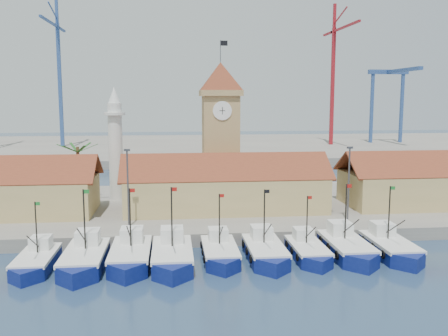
{
  "coord_description": "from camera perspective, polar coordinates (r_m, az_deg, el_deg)",
  "views": [
    {
      "loc": [
        -6.99,
        -44.76,
        16.17
      ],
      "look_at": [
        -0.34,
        18.0,
        7.34
      ],
      "focal_mm": 40.0,
      "sensor_mm": 36.0,
      "label": 1
    }
  ],
  "objects": [
    {
      "name": "crane_blue_near",
      "position": [
        155.49,
        -18.4,
        10.99
      ],
      "size": [
        1.0,
        29.5,
        42.72
      ],
      "color": "#2D4D8B",
      "rests_on": "terminal"
    },
    {
      "name": "boat_2",
      "position": [
        50.17,
        -10.66,
        -10.0
      ],
      "size": [
        3.81,
        10.45,
        7.91
      ],
      "color": "navy",
      "rests_on": "ground"
    },
    {
      "name": "quay",
      "position": [
        70.82,
        -0.23,
        -4.61
      ],
      "size": [
        140.0,
        32.0,
        1.5
      ],
      "primitive_type": "cube",
      "color": "gray",
      "rests_on": "ground"
    },
    {
      "name": "boat_5",
      "position": [
        50.95,
        4.77,
        -9.65
      ],
      "size": [
        3.62,
        9.91,
        7.5
      ],
      "color": "navy",
      "rests_on": "ground"
    },
    {
      "name": "crane_red_right",
      "position": [
        156.83,
        12.48,
        11.1
      ],
      "size": [
        1.0,
        30.71,
        42.18
      ],
      "color": "maroon",
      "rests_on": "terminal"
    },
    {
      "name": "boat_0",
      "position": [
        51.38,
        -20.72,
        -10.09
      ],
      "size": [
        3.28,
        8.99,
        6.8
      ],
      "color": "navy",
      "rests_on": "ground"
    },
    {
      "name": "lamp_posts",
      "position": [
        58.07,
        1.45,
        -1.65
      ],
      "size": [
        80.7,
        0.25,
        9.03
      ],
      "color": "#3F3F44",
      "rests_on": "quay"
    },
    {
      "name": "hall_center",
      "position": [
        66.27,
        0.11,
        -2.63
      ],
      "size": [
        27.04,
        10.13,
        7.61
      ],
      "color": "tan",
      "rests_on": "quay"
    },
    {
      "name": "boat_6",
      "position": [
        52.0,
        9.63,
        -9.47
      ],
      "size": [
        3.24,
        8.88,
        6.72
      ],
      "color": "navy",
      "rests_on": "ground"
    },
    {
      "name": "boat_1",
      "position": [
        50.21,
        -15.69,
        -10.14
      ],
      "size": [
        3.85,
        10.54,
        7.98
      ],
      "color": "navy",
      "rests_on": "ground"
    },
    {
      "name": "boat_8",
      "position": [
        54.88,
        18.59,
        -8.74
      ],
      "size": [
        3.67,
        10.05,
        7.6
      ],
      "color": "navy",
      "rests_on": "ground"
    },
    {
      "name": "clock_tower",
      "position": [
        71.23,
        -0.4,
        4.58
      ],
      "size": [
        5.8,
        5.8,
        22.7
      ],
      "color": "#A48C54",
      "rests_on": "quay"
    },
    {
      "name": "gantry",
      "position": [
        166.43,
        18.68,
        8.89
      ],
      "size": [
        13.0,
        22.0,
        23.2
      ],
      "color": "#2D4D8B",
      "rests_on": "terminal"
    },
    {
      "name": "minaret",
      "position": [
        73.48,
        -12.29,
        2.75
      ],
      "size": [
        3.0,
        3.0,
        16.3
      ],
      "color": "silver",
      "rests_on": "quay"
    },
    {
      "name": "terminal",
      "position": [
        155.66,
        -3.45,
        2.36
      ],
      "size": [
        240.0,
        80.0,
        2.0
      ],
      "primitive_type": "cube",
      "color": "gray",
      "rests_on": "ground"
    },
    {
      "name": "boat_7",
      "position": [
        53.42,
        13.96,
        -8.99
      ],
      "size": [
        3.8,
        10.4,
        7.87
      ],
      "color": "navy",
      "rests_on": "ground"
    },
    {
      "name": "palm_tree",
      "position": [
        72.63,
        -16.3,
        -0.21
      ],
      "size": [
        5.6,
        5.03,
        8.39
      ],
      "color": "brown",
      "rests_on": "quay"
    },
    {
      "name": "boat_4",
      "position": [
        50.69,
        -0.43,
        -9.77
      ],
      "size": [
        3.4,
        9.32,
        7.05
      ],
      "color": "navy",
      "rests_on": "ground"
    },
    {
      "name": "ground",
      "position": [
        48.11,
        2.72,
        -11.69
      ],
      "size": [
        400.0,
        400.0,
        0.0
      ],
      "primitive_type": "plane",
      "color": "navy",
      "rests_on": "ground"
    },
    {
      "name": "boat_3",
      "position": [
        49.46,
        -5.93,
        -10.15
      ],
      "size": [
        3.88,
        10.64,
        8.05
      ],
      "color": "navy",
      "rests_on": "ground"
    }
  ]
}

